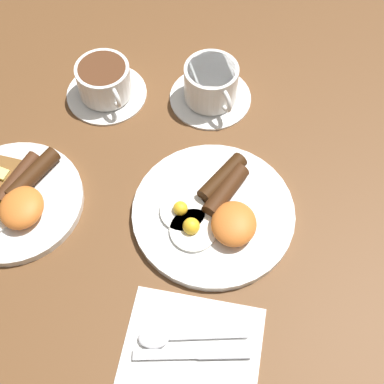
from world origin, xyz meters
TOP-DOWN VIEW (x-y plane):
  - ground_plane at (0.00, 0.00)m, footprint 3.00×3.00m
  - breakfast_plate_near at (-0.00, -0.00)m, footprint 0.27×0.27m
  - breakfast_plate_far at (-0.01, 0.33)m, footprint 0.23×0.23m
  - teacup_near at (0.25, 0.03)m, footprint 0.15×0.15m
  - teacup_far at (0.24, 0.22)m, footprint 0.15×0.15m
  - napkin at (-0.22, 0.01)m, footprint 0.16×0.21m
  - knife at (-0.23, 0.00)m, footprint 0.04×0.17m
  - spoon at (-0.21, 0.05)m, footprint 0.04×0.16m

SIDE VIEW (x-z plane):
  - ground_plane at x=0.00m, z-range 0.00..0.00m
  - napkin at x=-0.22m, z-range 0.00..0.01m
  - knife at x=-0.23m, z-range 0.00..0.01m
  - spoon at x=-0.21m, z-range 0.00..0.01m
  - breakfast_plate_near at x=0.00m, z-range -0.01..0.04m
  - breakfast_plate_far at x=-0.01m, z-range -0.01..0.04m
  - teacup_far at x=0.24m, z-range 0.00..0.07m
  - teacup_near at x=0.25m, z-range 0.00..0.08m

